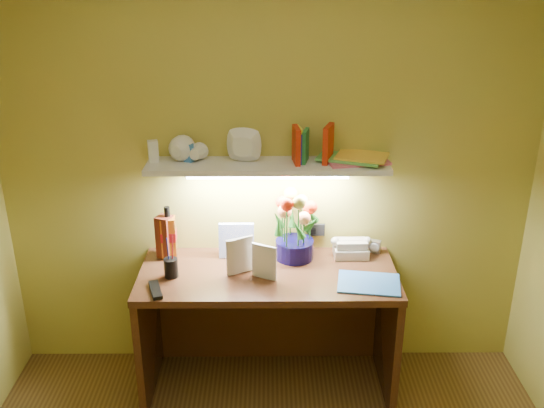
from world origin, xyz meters
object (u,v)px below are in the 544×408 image
at_px(desk, 268,330).
at_px(desk_clock, 374,246).
at_px(flower_bouquet, 295,227).
at_px(telephone, 351,246).
at_px(whisky_bottle, 168,232).

relative_size(desk, desk_clock, 19.34).
relative_size(flower_bouquet, desk_clock, 5.23).
bearing_deg(desk_clock, telephone, -139.53).
bearing_deg(flower_bouquet, whisky_bottle, 178.25).
bearing_deg(desk_clock, desk, -136.71).
height_order(desk, desk_clock, desk_clock).
distance_m(flower_bouquet, telephone, 0.35).
distance_m(telephone, whisky_bottle, 1.04).
height_order(telephone, whisky_bottle, whisky_bottle).
xyz_separation_m(flower_bouquet, telephone, (0.32, 0.02, -0.13)).
relative_size(flower_bouquet, telephone, 1.97).
height_order(flower_bouquet, whisky_bottle, flower_bouquet).
bearing_deg(telephone, whisky_bottle, 179.10).
relative_size(desk, whisky_bottle, 4.59).
bearing_deg(flower_bouquet, telephone, 4.02).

